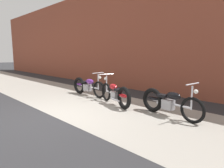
{
  "coord_description": "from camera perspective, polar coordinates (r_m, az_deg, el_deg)",
  "views": [
    {
      "loc": [
        5.0,
        -2.58,
        1.75
      ],
      "look_at": [
        0.35,
        2.01,
        0.75
      ],
      "focal_mm": 31.58,
      "sensor_mm": 36.0,
      "label": 1
    }
  ],
  "objects": [
    {
      "name": "motorcycle_purple",
      "position": [
        8.45,
        -7.46,
        -0.59
      ],
      "size": [
        2.01,
        0.58,
        1.03
      ],
      "rotation": [
        0.0,
        0.0,
        0.02
      ],
      "color": "black",
      "rests_on": "ground"
    },
    {
      "name": "motorcycle_red",
      "position": [
        6.69,
        1.3,
        -2.96
      ],
      "size": [
        1.95,
        0.82,
        1.03
      ],
      "rotation": [
        0.0,
        0.0,
        2.84
      ],
      "color": "black",
      "rests_on": "ground"
    },
    {
      "name": "brick_building_wall",
      "position": [
        9.29,
        12.98,
        14.14
      ],
      "size": [
        36.0,
        0.5,
        5.33
      ],
      "primitive_type": "cube",
      "color": "brown",
      "rests_on": "ground"
    },
    {
      "name": "motorcycle_black",
      "position": [
        5.82,
        15.36,
        -5.04
      ],
      "size": [
        2.0,
        0.6,
        1.03
      ],
      "rotation": [
        0.0,
        0.0,
        -0.11
      ],
      "color": "black",
      "rests_on": "ground"
    },
    {
      "name": "sidewalk_slab",
      "position": [
        6.84,
        -3.65,
        -6.12
      ],
      "size": [
        36.0,
        3.5,
        0.01
      ],
      "primitive_type": "cube",
      "color": "#9E998E",
      "rests_on": "ground"
    },
    {
      "name": "ground_plane",
      "position": [
        5.89,
        -16.76,
        -8.95
      ],
      "size": [
        80.0,
        80.0,
        0.0
      ],
      "primitive_type": "plane",
      "color": "#2D2D30"
    }
  ]
}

